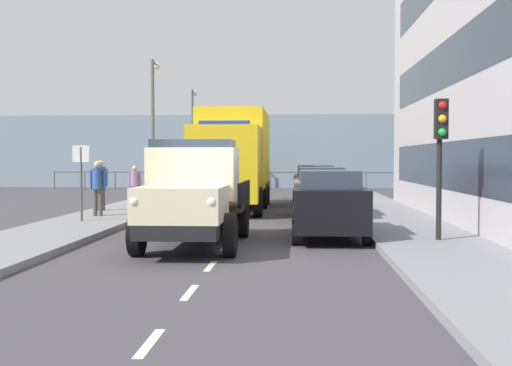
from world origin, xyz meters
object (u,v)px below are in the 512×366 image
lorry_cargo_yellow (233,157)px  pedestrian_with_bag (100,181)px  car_black_kerbside_near (329,203)px  car_grey_kerbside_1 (320,192)px  car_navy_oppositeside_2 (228,177)px  car_silver_oppositeside_0 (195,187)px  street_sign (81,170)px  pedestrian_couple_b (166,177)px  pedestrian_near_railing (160,178)px  car_white_oppositeside_1 (213,181)px  traffic_light_near (441,138)px  pedestrian_strolling (98,183)px  lamp_post_promenade (154,117)px  pedestrian_couple_a (135,182)px  truck_vintage_cream (194,195)px  car_maroon_kerbside_2 (315,184)px  lamp_post_far (193,129)px

lorry_cargo_yellow → pedestrian_with_bag: (4.54, 2.21, -0.86)m
car_black_kerbside_near → car_grey_kerbside_1: bearing=-90.0°
car_black_kerbside_near → lorry_cargo_yellow: bearing=-69.2°
car_grey_kerbside_1 → car_navy_oppositeside_2: size_ratio=1.10×
car_silver_oppositeside_0 → street_sign: (2.36, 6.47, 0.79)m
pedestrian_couple_b → street_sign: (0.38, 10.35, 0.54)m
lorry_cargo_yellow → pedestrian_near_railing: bearing=-34.0°
street_sign → lorry_cargo_yellow: bearing=-123.4°
car_silver_oppositeside_0 → car_white_oppositeside_1: (-0.00, -5.47, 0.00)m
traffic_light_near → pedestrian_strolling: bearing=-29.7°
car_silver_oppositeside_0 → lamp_post_promenade: bearing=-46.6°
pedestrian_with_bag → pedestrian_couple_b: size_ratio=1.06×
lorry_cargo_yellow → car_black_kerbside_near: lorry_cargo_yellow is taller
street_sign → pedestrian_couple_a: bearing=-91.0°
lorry_cargo_yellow → pedestrian_couple_b: bearing=-50.9°
pedestrian_near_railing → truck_vintage_cream: bearing=105.6°
pedestrian_strolling → lamp_post_promenade: (-0.24, -7.07, 2.62)m
car_navy_oppositeside_2 → pedestrian_couple_b: bearing=76.7°
car_white_oppositeside_1 → pedestrian_strolling: pedestrian_strolling is taller
car_maroon_kerbside_2 → lamp_post_far: 14.48m
pedestrian_near_railing → lorry_cargo_yellow: bearing=146.0°
truck_vintage_cream → car_grey_kerbside_1: bearing=-113.8°
car_navy_oppositeside_2 → pedestrian_couple_a: (2.26, 12.87, 0.18)m
pedestrian_couple_a → lamp_post_far: size_ratio=0.26×
pedestrian_strolling → pedestrian_with_bag: 2.14m
car_white_oppositeside_1 → pedestrian_near_railing: bearing=64.3°
car_black_kerbside_near → pedestrian_strolling: size_ratio=2.15×
pedestrian_couple_b → truck_vintage_cream: bearing=104.1°
pedestrian_strolling → pedestrian_couple_b: bearing=-92.9°
car_navy_oppositeside_2 → pedestrian_strolling: size_ratio=2.30×
street_sign → pedestrian_strolling: bearing=-88.3°
car_black_kerbside_near → lamp_post_far: size_ratio=0.62×
car_grey_kerbside_1 → lorry_cargo_yellow: bearing=-44.1°
car_silver_oppositeside_0 → lorry_cargo_yellow: bearing=162.3°
traffic_light_near → lamp_post_far: lamp_post_far is taller
car_navy_oppositeside_2 → street_sign: street_sign is taller
car_grey_kerbside_1 → street_sign: size_ratio=2.00×
car_grey_kerbside_1 → car_navy_oppositeside_2: (4.82, -15.88, -0.00)m
pedestrian_with_bag → pedestrian_couple_b: 6.66m
lamp_post_promenade → car_maroon_kerbside_2: bearing=-179.5°
pedestrian_couple_a → pedestrian_near_railing: (-0.47, -2.40, 0.11)m
lamp_post_far → traffic_light_near: bearing=111.4°
pedestrian_couple_a → lamp_post_promenade: (-0.09, -2.94, 2.75)m
car_grey_kerbside_1 → car_navy_oppositeside_2: 16.60m
traffic_light_near → lorry_cargo_yellow: bearing=-59.8°
lamp_post_far → pedestrian_with_bag: bearing=88.3°
pedestrian_couple_b → lamp_post_far: size_ratio=0.27×
car_grey_kerbside_1 → lamp_post_far: size_ratio=0.73×
traffic_light_near → lamp_post_promenade: size_ratio=0.52×
car_navy_oppositeside_2 → lamp_post_far: size_ratio=0.67×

